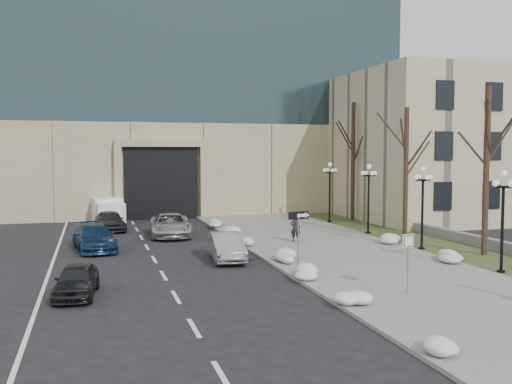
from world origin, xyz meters
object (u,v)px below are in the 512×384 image
at_px(box_truck, 106,210).
at_px(lamppost_c, 369,189).
at_px(one_way_sign, 302,223).
at_px(lamppost_d, 330,184).
at_px(car_d, 171,225).
at_px(pedestrian, 295,228).
at_px(lamppost_a, 503,207).
at_px(car_b, 226,247).
at_px(keep_sign, 408,251).
at_px(lamppost_b, 423,197).
at_px(car_a, 76,280).
at_px(car_c, 94,238).
at_px(car_e, 110,221).

relative_size(box_truck, lamppost_c, 1.34).
bearing_deg(lamppost_c, one_way_sign, -129.37).
height_order(box_truck, lamppost_d, lamppost_d).
distance_m(car_d, pedestrian, 8.57).
height_order(car_d, box_truck, box_truck).
bearing_deg(lamppost_a, one_way_sign, 165.68).
distance_m(car_b, lamppost_c, 13.09).
height_order(car_b, keep_sign, keep_sign).
bearing_deg(pedestrian, box_truck, -41.41).
xyz_separation_m(car_d, one_way_sign, (4.07, -13.64, 1.64)).
relative_size(pedestrian, lamppost_b, 0.35).
relative_size(keep_sign, lamppost_b, 0.51).
height_order(car_a, pedestrian, pedestrian).
relative_size(car_a, car_d, 0.67).
xyz_separation_m(pedestrian, one_way_sign, (-2.82, -8.56, 1.45)).
distance_m(car_c, keep_sign, 18.28).
xyz_separation_m(car_a, car_b, (7.21, 5.55, 0.08)).
bearing_deg(lamppost_c, keep_sign, -112.06).
xyz_separation_m(car_b, keep_sign, (5.02, -9.11, 1.07)).
xyz_separation_m(lamppost_a, lamppost_d, (0.00, 19.50, 0.00)).
relative_size(car_b, lamppost_b, 0.90).
xyz_separation_m(car_b, pedestrian, (5.25, 4.08, 0.25)).
xyz_separation_m(car_b, car_d, (-1.64, 9.16, 0.05)).
distance_m(car_b, pedestrian, 6.66).
bearing_deg(one_way_sign, car_a, 173.67).
bearing_deg(car_c, pedestrian, -12.68).
bearing_deg(car_a, lamppost_d, 51.45).
height_order(pedestrian, one_way_sign, one_way_sign).
distance_m(car_d, lamppost_d, 13.58).
xyz_separation_m(pedestrian, lamppost_a, (6.00, -10.81, 2.12)).
bearing_deg(car_d, pedestrian, -31.64).
height_order(keep_sign, lamppost_c, lamppost_c).
relative_size(car_b, box_truck, 0.67).
bearing_deg(lamppost_d, car_e, 178.92).
relative_size(car_e, box_truck, 0.67).
xyz_separation_m(car_c, lamppost_c, (17.75, 1.21, 2.35)).
bearing_deg(car_c, one_way_sign, -54.81).
distance_m(car_b, car_d, 9.31).
height_order(lamppost_b, lamppost_d, same).
height_order(car_e, one_way_sign, one_way_sign).
distance_m(car_c, lamppost_b, 18.67).
height_order(car_d, one_way_sign, one_way_sign).
bearing_deg(car_c, car_b, -45.81).
height_order(car_a, box_truck, box_truck).
height_order(car_a, lamppost_a, lamppost_a).
bearing_deg(car_c, lamppost_c, -4.03).
height_order(car_c, lamppost_c, lamppost_c).
distance_m(car_a, lamppost_b, 19.37).
xyz_separation_m(car_c, lamppost_b, (17.75, -5.29, 2.35)).
distance_m(one_way_sign, lamppost_a, 9.13).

